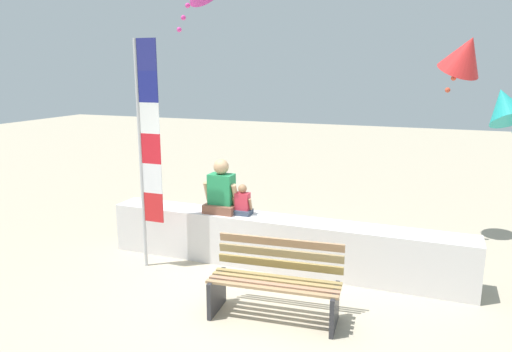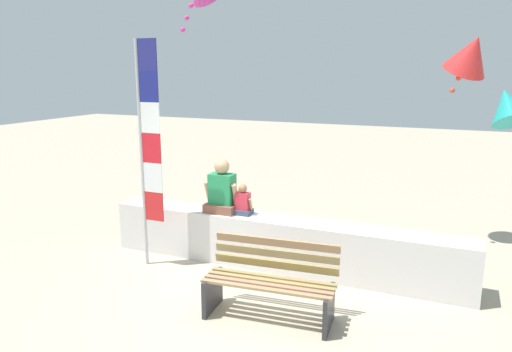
% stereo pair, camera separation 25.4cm
% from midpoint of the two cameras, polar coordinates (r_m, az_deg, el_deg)
% --- Properties ---
extents(ground_plane, '(40.00, 40.00, 0.00)m').
position_cam_midpoint_polar(ground_plane, '(6.33, -1.25, -14.24)').
color(ground_plane, '#B1A48B').
extents(seawall_ledge, '(5.35, 0.51, 0.75)m').
position_cam_midpoint_polar(seawall_ledge, '(7.05, 1.90, -8.01)').
color(seawall_ledge, silver).
rests_on(seawall_ledge, ground).
extents(park_bench, '(1.57, 0.73, 0.88)m').
position_cam_midpoint_polar(park_bench, '(5.74, 1.03, -12.61)').
color(park_bench, '#A17D58').
rests_on(park_bench, ground).
extents(person_adult, '(0.53, 0.39, 0.81)m').
position_cam_midpoint_polar(person_adult, '(7.19, -5.13, -1.87)').
color(person_adult, brown).
rests_on(person_adult, seawall_ledge).
extents(person_child, '(0.30, 0.22, 0.46)m').
position_cam_midpoint_polar(person_child, '(7.09, -2.64, -3.20)').
color(person_child, '#364256').
rests_on(person_child, seawall_ledge).
extents(flag_banner, '(0.35, 0.05, 3.26)m').
position_cam_midpoint_polar(flag_banner, '(6.91, -13.94, 3.81)').
color(flag_banner, '#B7B7BC').
rests_on(flag_banner, ground).
extents(kite_teal, '(0.77, 0.82, 0.90)m').
position_cam_midpoint_polar(kite_teal, '(6.97, 26.61, 7.55)').
color(kite_teal, teal).
extents(kite_red, '(1.06, 1.06, 0.98)m').
position_cam_midpoint_polar(kite_red, '(8.26, 22.81, 13.19)').
color(kite_red, red).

